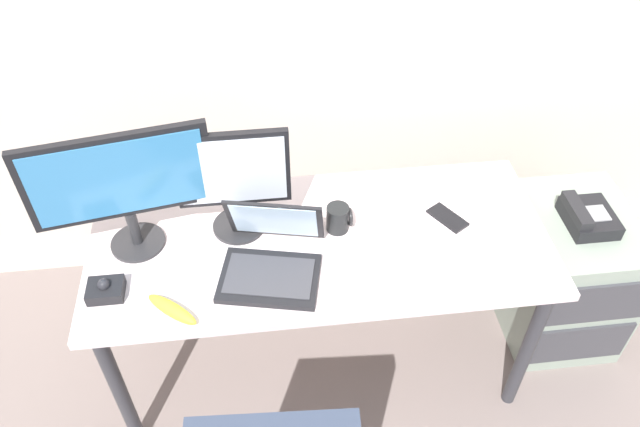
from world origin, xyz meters
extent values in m
plane|color=slate|center=(0.00, 0.00, 0.00)|extent=(8.00, 8.00, 0.00)
cube|color=silver|center=(0.00, 0.00, 0.70)|extent=(1.55, 0.67, 0.03)
cylinder|color=#2D2D33|center=(-0.71, -0.27, 0.34)|extent=(0.05, 0.05, 0.68)
cylinder|color=#2D2D33|center=(0.71, -0.27, 0.34)|extent=(0.05, 0.05, 0.68)
cylinder|color=#2D2D33|center=(-0.71, 0.27, 0.34)|extent=(0.05, 0.05, 0.68)
cylinder|color=#2D2D33|center=(0.71, 0.27, 0.34)|extent=(0.05, 0.05, 0.68)
cube|color=gray|center=(1.01, 0.09, 0.30)|extent=(0.42, 0.52, 0.60)
cube|color=#38383D|center=(1.01, -0.18, 0.43)|extent=(0.38, 0.01, 0.20)
cube|color=#38383D|center=(1.01, -0.18, 0.18)|extent=(0.38, 0.01, 0.20)
cube|color=black|center=(1.01, 0.07, 0.63)|extent=(0.17, 0.20, 0.06)
cube|color=black|center=(0.95, 0.07, 0.67)|extent=(0.05, 0.18, 0.04)
cube|color=gray|center=(1.03, 0.06, 0.66)|extent=(0.07, 0.08, 0.01)
cylinder|color=#262628|center=(-0.61, 0.05, 0.72)|extent=(0.18, 0.18, 0.01)
cylinder|color=#262628|center=(-0.61, 0.05, 0.79)|extent=(0.04, 0.04, 0.13)
cube|color=black|center=(-0.61, 0.05, 1.00)|extent=(0.56, 0.12, 0.30)
cube|color=teal|center=(-0.60, 0.04, 1.00)|extent=(0.51, 0.09, 0.27)
cylinder|color=#262628|center=(-0.27, 0.09, 0.72)|extent=(0.18, 0.18, 0.01)
cylinder|color=#262628|center=(-0.27, 0.09, 0.78)|extent=(0.04, 0.04, 0.11)
cube|color=black|center=(-0.27, 0.09, 0.97)|extent=(0.37, 0.02, 0.28)
cube|color=silver|center=(-0.27, 0.08, 0.97)|extent=(0.34, 0.01, 0.25)
cube|color=silver|center=(0.34, -0.15, 0.72)|extent=(0.42, 0.16, 0.02)
cube|color=white|center=(0.34, -0.15, 0.74)|extent=(0.39, 0.14, 0.01)
cube|color=black|center=(-0.18, -0.16, 0.72)|extent=(0.35, 0.28, 0.02)
cube|color=#38383D|center=(-0.18, -0.16, 0.73)|extent=(0.30, 0.22, 0.00)
cube|color=black|center=(-0.15, -0.01, 0.83)|extent=(0.32, 0.15, 0.21)
cube|color=silver|center=(-0.15, -0.02, 0.83)|extent=(0.28, 0.13, 0.18)
cube|color=black|center=(-0.68, -0.16, 0.73)|extent=(0.11, 0.09, 0.04)
sphere|color=#232328|center=(-0.68, -0.16, 0.76)|extent=(0.04, 0.04, 0.04)
cylinder|color=black|center=(0.07, 0.04, 0.76)|extent=(0.08, 0.08, 0.10)
torus|color=black|center=(0.11, 0.04, 0.76)|extent=(0.01, 0.06, 0.06)
cube|color=black|center=(0.45, 0.05, 0.72)|extent=(0.13, 0.16, 0.01)
ellipsoid|color=yellow|center=(-0.48, -0.26, 0.73)|extent=(0.17, 0.16, 0.04)
camera|label=1|loc=(-0.17, -1.44, 2.22)|focal=34.76mm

